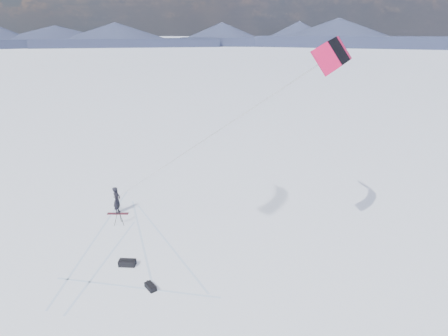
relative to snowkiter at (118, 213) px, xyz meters
The scene contains 9 objects.
ground 3.75m from the snowkiter, 51.49° to the right, with size 1800.00×1800.00×0.00m, color white.
horizon_hills 5.57m from the snowkiter, 51.49° to the right, with size 704.00×704.00×9.64m.
snow_tracks 3.38m from the snowkiter, 74.62° to the right, with size 13.93×10.25×0.01m.
snowkiter is the anchor object (origin of this frame).
snowboard 0.20m from the snowkiter, 57.53° to the right, with size 1.48×0.28×0.04m, color maroon.
tripod 2.00m from the snowkiter, 45.89° to the right, with size 0.62×0.67×1.37m.
gear_bag_a 6.74m from the snowkiter, 45.44° to the right, with size 1.00×0.73×0.40m.
gear_bag_b 9.19m from the snowkiter, 39.80° to the right, with size 0.78×0.62×0.32m.
power_kite 17.60m from the snowkiter, ahead, with size 14.82×5.13×10.70m.
Camera 1 is at (14.66, -15.29, 12.06)m, focal length 30.00 mm.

